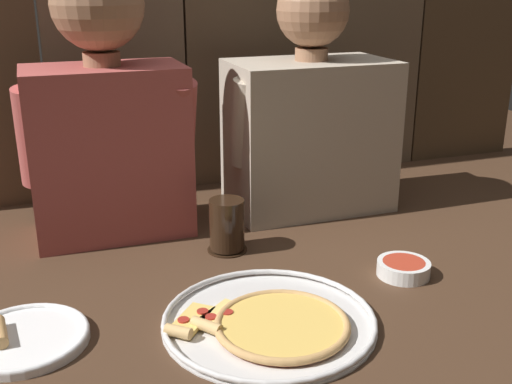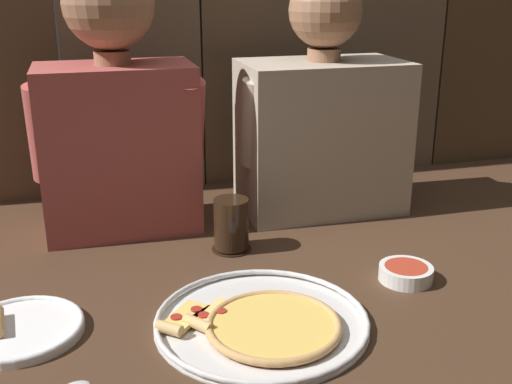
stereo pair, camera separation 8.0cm
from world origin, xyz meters
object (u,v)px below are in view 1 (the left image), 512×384
Objects in this scene: drinking_glass at (227,226)px; diner_left at (105,105)px; dipping_bowl at (404,268)px; dinner_plate at (23,338)px; pizza_tray at (271,322)px; diner_right at (310,110)px.

diner_left is (-0.22, 0.20, 0.24)m from drinking_glass.
dipping_bowl is 0.73m from diner_left.
dipping_bowl is (0.30, -0.24, -0.04)m from drinking_glass.
drinking_glass reaches higher than dipping_bowl.
drinking_glass is at bearing 29.15° from dinner_plate.
pizza_tray is 3.17× the size of drinking_glass.
pizza_tray is 0.33m from dipping_bowl.
pizza_tray is 3.50× the size of dipping_bowl.
dinner_plate is at bearing -115.60° from diner_left.
dipping_bowl is at bearing 15.86° from pizza_tray.
dinner_plate is 0.34× the size of diner_left.
dinner_plate reaches higher than pizza_tray.
diner_left reaches higher than diner_right.
dipping_bowl is (0.72, 0.00, 0.01)m from dinner_plate.
diner_right is at bearing 31.59° from dinner_plate.
diner_left is (-0.19, 0.52, 0.29)m from pizza_tray.
pizza_tray is 0.63m from diner_left.
pizza_tray is at bearing -94.02° from drinking_glass.
pizza_tray is at bearing -12.67° from dinner_plate.
diner_left is at bearing 139.79° from dipping_bowl.
dinner_plate is at bearing 167.33° from pizza_tray.
diner_right is (0.50, -0.00, -0.05)m from diner_left.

